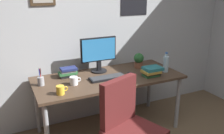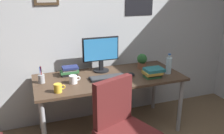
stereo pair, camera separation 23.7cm
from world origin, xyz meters
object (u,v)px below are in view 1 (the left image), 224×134
(keyboard, at_px, (108,78))
(water_bottle, at_px, (166,64))
(computer_mouse, at_px, (130,74))
(book_stack_left, at_px, (152,71))
(coffee_mug_near, at_px, (61,90))
(coffee_mug_far, at_px, (74,81))
(monitor, at_px, (99,53))
(book_stack_right, at_px, (68,72))
(office_chair, at_px, (128,125))
(potted_plant, at_px, (139,60))
(pen_cup, at_px, (41,81))

(keyboard, distance_m, water_bottle, 0.77)
(computer_mouse, xyz_separation_m, book_stack_left, (0.21, -0.14, 0.04))
(coffee_mug_near, xyz_separation_m, coffee_mug_far, (0.19, 0.19, -0.00))
(monitor, distance_m, book_stack_right, 0.44)
(monitor, distance_m, computer_mouse, 0.47)
(office_chair, bearing_deg, potted_plant, 54.14)
(monitor, xyz_separation_m, book_stack_left, (0.51, -0.43, -0.18))
(coffee_mug_near, bearing_deg, computer_mouse, 11.67)
(coffee_mug_near, bearing_deg, book_stack_right, 66.20)
(potted_plant, bearing_deg, computer_mouse, -139.08)
(water_bottle, xyz_separation_m, coffee_mug_far, (-1.16, 0.08, -0.06))
(keyboard, relative_size, pen_cup, 2.15)
(book_stack_left, bearing_deg, coffee_mug_far, 171.51)
(monitor, bearing_deg, book_stack_right, -176.63)
(office_chair, distance_m, book_stack_left, 0.87)
(monitor, distance_m, potted_plant, 0.56)
(office_chair, height_order, coffee_mug_near, office_chair)
(book_stack_right, bearing_deg, keyboard, -32.96)
(keyboard, xyz_separation_m, book_stack_left, (0.51, -0.14, 0.05))
(keyboard, distance_m, coffee_mug_far, 0.41)
(book_stack_left, bearing_deg, water_bottle, 12.21)
(coffee_mug_near, height_order, book_stack_left, book_stack_left)
(monitor, bearing_deg, coffee_mug_far, -144.92)
(office_chair, height_order, potted_plant, office_chair)
(potted_plant, relative_size, book_stack_left, 0.82)
(keyboard, bearing_deg, monitor, 88.96)
(office_chair, bearing_deg, coffee_mug_near, 134.62)
(office_chair, bearing_deg, water_bottle, 34.88)
(water_bottle, xyz_separation_m, book_stack_left, (-0.24, -0.05, -0.05))
(coffee_mug_far, height_order, book_stack_right, book_stack_right)
(potted_plant, xyz_separation_m, book_stack_right, (-0.94, 0.06, -0.05))
(office_chair, distance_m, coffee_mug_near, 0.74)
(office_chair, xyz_separation_m, coffee_mug_near, (-0.49, 0.50, 0.24))
(book_stack_left, bearing_deg, pen_cup, 168.03)
(computer_mouse, height_order, water_bottle, water_bottle)
(coffee_mug_far, distance_m, pen_cup, 0.35)
(monitor, distance_m, pen_cup, 0.78)
(keyboard, bearing_deg, coffee_mug_near, -162.14)
(monitor, xyz_separation_m, water_bottle, (0.75, -0.37, -0.13))
(monitor, bearing_deg, pen_cup, -167.79)
(pen_cup, bearing_deg, office_chair, -52.21)
(water_bottle, xyz_separation_m, coffee_mug_near, (-1.35, -0.10, -0.06))
(office_chair, height_order, monitor, monitor)
(coffee_mug_far, distance_m, book_stack_right, 0.26)
(coffee_mug_far, distance_m, potted_plant, 0.97)
(water_bottle, height_order, pen_cup, water_bottle)
(pen_cup, distance_m, book_stack_right, 0.36)
(potted_plant, bearing_deg, monitor, 171.19)
(keyboard, xyz_separation_m, potted_plant, (0.54, 0.20, 0.09))
(keyboard, bearing_deg, computer_mouse, -1.38)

